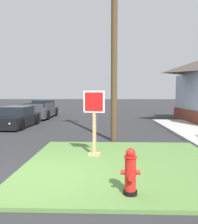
% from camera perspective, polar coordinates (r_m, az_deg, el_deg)
% --- Properties ---
extents(ground_plane, '(160.00, 160.00, 0.00)m').
position_cam_1_polar(ground_plane, '(6.04, -13.64, -15.46)').
color(ground_plane, '#2B2B2D').
extents(grass_corner_patch, '(5.61, 5.60, 0.08)m').
position_cam_1_polar(grass_corner_patch, '(7.01, 6.07, -12.19)').
color(grass_corner_patch, '#567F3D').
rests_on(grass_corner_patch, ground).
extents(fire_hydrant, '(0.38, 0.34, 0.92)m').
position_cam_1_polar(fire_hydrant, '(4.79, 7.55, -14.23)').
color(fire_hydrant, black).
rests_on(fire_hydrant, grass_corner_patch).
extents(stop_sign, '(0.67, 0.35, 2.05)m').
position_cam_1_polar(stop_sign, '(7.49, -1.14, -3.16)').
color(stop_sign, tan).
rests_on(stop_sign, grass_corner_patch).
extents(manhole_cover, '(0.70, 0.70, 0.02)m').
position_cam_1_polar(manhole_cover, '(9.42, -5.21, -8.04)').
color(manhole_cover, black).
rests_on(manhole_cover, ground).
extents(parked_sedan_black, '(2.05, 4.22, 1.25)m').
position_cam_1_polar(parked_sedan_black, '(15.42, -19.34, -1.37)').
color(parked_sedan_black, black).
rests_on(parked_sedan_black, ground).
extents(pickup_truck_charcoal, '(2.10, 5.58, 1.48)m').
position_cam_1_polar(pickup_truck_charcoal, '(20.71, -13.58, 0.39)').
color(pickup_truck_charcoal, '#38383D').
rests_on(pickup_truck_charcoal, ground).
extents(utility_pole, '(1.33, 0.27, 9.09)m').
position_cam_1_polar(utility_pole, '(10.47, 3.68, 19.32)').
color(utility_pole, '#4C3823').
rests_on(utility_pole, ground).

